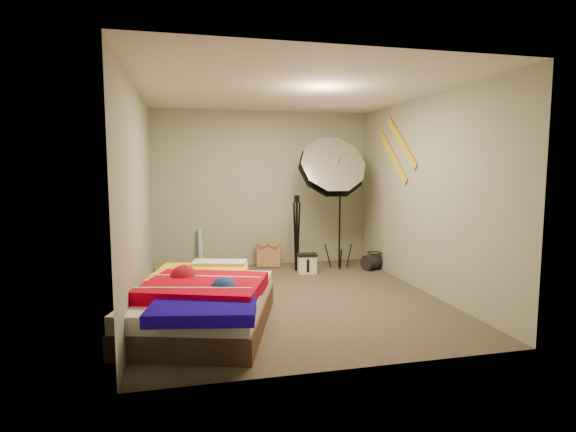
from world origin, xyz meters
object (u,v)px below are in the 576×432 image
object	(u,v)px
bed	(204,302)
camera_tripod	(297,228)
photo_umbrella	(331,169)
tote_bag	(269,255)
duffel_bag	(375,262)
camera_case	(307,264)
wrapping_roll	(200,249)

from	to	relation	value
bed	camera_tripod	world-z (taller)	camera_tripod
camera_tripod	photo_umbrella	bearing A→B (deg)	-10.89
tote_bag	duffel_bag	size ratio (longest dim) A/B	0.98
tote_bag	photo_umbrella	world-z (taller)	photo_umbrella
camera_case	camera_tripod	xyz separation A→B (m)	(-0.11, 0.22, 0.54)
wrapping_roll	photo_umbrella	xyz separation A→B (m)	(1.97, -0.57, 1.25)
camera_case	photo_umbrella	distance (m)	1.49
wrapping_roll	duffel_bag	size ratio (longest dim) A/B	1.60
duffel_bag	bed	world-z (taller)	bed
wrapping_roll	bed	bearing A→B (deg)	-91.37
tote_bag	camera_tripod	size ratio (longest dim) A/B	0.33
wrapping_roll	camera_case	size ratio (longest dim) A/B	2.28
wrapping_roll	bed	distance (m)	2.69
photo_umbrella	wrapping_roll	bearing A→B (deg)	163.99
wrapping_roll	camera_case	world-z (taller)	wrapping_roll
duffel_bag	bed	bearing A→B (deg)	-165.16
camera_tripod	tote_bag	bearing A→B (deg)	135.76
wrapping_roll	camera_case	distance (m)	1.72
camera_tripod	bed	bearing A→B (deg)	-124.37
duffel_bag	photo_umbrella	bearing A→B (deg)	150.38
wrapping_roll	duffel_bag	world-z (taller)	wrapping_roll
wrapping_roll	bed	world-z (taller)	wrapping_roll
tote_bag	camera_case	size ratio (longest dim) A/B	1.40
wrapping_roll	bed	xyz separation A→B (m)	(-0.06, -2.69, -0.05)
camera_case	camera_tripod	bearing A→B (deg)	123.81
camera_case	duffel_bag	distance (m)	1.11
camera_case	photo_umbrella	bearing A→B (deg)	23.31
camera_case	camera_tripod	size ratio (longest dim) A/B	0.23
tote_bag	camera_case	bearing A→B (deg)	-34.80
camera_case	bed	world-z (taller)	bed
photo_umbrella	camera_tripod	xyz separation A→B (m)	(-0.52, 0.10, -0.89)
wrapping_roll	photo_umbrella	world-z (taller)	photo_umbrella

